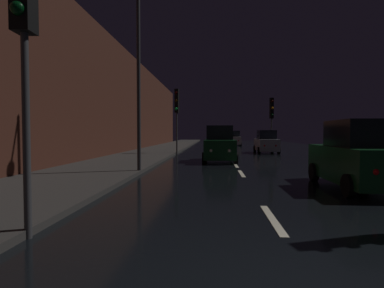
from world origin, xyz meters
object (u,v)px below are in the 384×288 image
at_px(traffic_light_far_left, 177,107).
at_px(car_parked_right_far, 266,143).
at_px(traffic_light_far_right, 272,112).
at_px(car_parked_right_near, 358,157).
at_px(car_approaching_headlights, 219,145).
at_px(streetlamp_overhead, 148,50).
at_px(car_distant_taillights, 234,139).
at_px(traffic_light_near_left, 23,1).

xyz_separation_m(traffic_light_far_left, car_parked_right_far, (7.50, 2.35, -2.95)).
distance_m(traffic_light_far_right, car_parked_right_near, 19.13).
relative_size(car_approaching_headlights, car_parked_right_near, 1.01).
xyz_separation_m(streetlamp_overhead, car_parked_right_near, (7.27, -2.85, -4.23)).
bearing_deg(car_approaching_headlights, traffic_light_far_left, -150.20).
bearing_deg(car_distant_taillights, traffic_light_far_left, 161.78).
bearing_deg(car_parked_right_far, car_approaching_headlights, 152.78).
distance_m(streetlamp_overhead, car_approaching_headlights, 7.92).
height_order(traffic_light_far_right, streetlamp_overhead, streetlamp_overhead).
xyz_separation_m(traffic_light_far_right, car_parked_right_far, (-0.80, -1.99, -2.72)).
distance_m(traffic_light_far_left, streetlamp_overhead, 11.82).
height_order(traffic_light_near_left, car_approaching_headlights, traffic_light_near_left).
height_order(traffic_light_far_left, traffic_light_far_right, traffic_light_far_left).
bearing_deg(traffic_light_near_left, car_parked_right_near, 121.19).
bearing_deg(traffic_light_near_left, streetlamp_overhead, 174.60).
height_order(car_approaching_headlights, car_parked_right_near, car_approaching_headlights).
bearing_deg(traffic_light_far_right, car_parked_right_far, -31.37).
relative_size(streetlamp_overhead, car_distant_taillights, 1.99).
xyz_separation_m(traffic_light_near_left, traffic_light_far_right, (8.40, 24.10, -0.24)).
xyz_separation_m(traffic_light_near_left, streetlamp_overhead, (0.33, 8.02, 1.35)).
height_order(car_distant_taillights, car_parked_right_near, car_parked_right_near).
bearing_deg(car_distant_taillights, car_parked_right_far, -173.12).
bearing_deg(car_parked_right_far, car_distant_taillights, 6.88).
height_order(traffic_light_far_left, car_distant_taillights, traffic_light_far_left).
relative_size(car_distant_taillights, car_parked_right_far, 1.03).
xyz_separation_m(car_parked_right_far, car_parked_right_near, (-0.00, -16.94, 0.08)).
xyz_separation_m(traffic_light_far_right, car_distant_taillights, (-2.61, 12.96, -2.70)).
height_order(car_approaching_headlights, car_parked_right_far, car_approaching_headlights).
distance_m(traffic_light_near_left, traffic_light_far_right, 25.53).
bearing_deg(car_parked_right_near, car_approaching_headlights, 25.43).
xyz_separation_m(traffic_light_far_left, car_approaching_headlights, (3.31, -5.79, -2.85)).
height_order(streetlamp_overhead, car_parked_right_near, streetlamp_overhead).
relative_size(streetlamp_overhead, car_parked_right_far, 2.05).
bearing_deg(car_distant_taillights, car_parked_right_near, -176.76).
height_order(traffic_light_far_left, car_parked_right_near, traffic_light_far_left).
bearing_deg(car_approaching_headlights, streetlamp_overhead, -27.36).
bearing_deg(car_distant_taillights, traffic_light_far_right, -168.62).
xyz_separation_m(streetlamp_overhead, car_approaching_headlights, (3.08, 5.96, -4.21)).
distance_m(traffic_light_far_left, traffic_light_far_right, 9.37).
bearing_deg(car_parked_right_near, traffic_light_near_left, 124.25).
bearing_deg(car_parked_right_far, streetlamp_overhead, 152.72).
relative_size(traffic_light_near_left, car_parked_right_near, 1.24).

